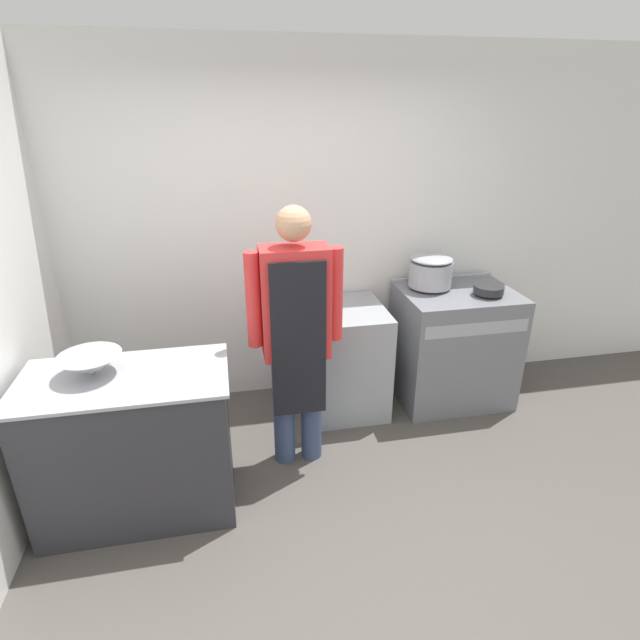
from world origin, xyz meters
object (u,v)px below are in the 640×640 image
(fridge_unit, at_px, (346,358))
(mixing_bowl, at_px, (91,365))
(person_cook, at_px, (296,328))
(saute_pan, at_px, (489,289))
(stock_pot, at_px, (431,271))
(stove, at_px, (453,345))

(fridge_unit, height_order, mixing_bowl, mixing_bowl)
(fridge_unit, relative_size, person_cook, 0.49)
(mixing_bowl, distance_m, saute_pan, 2.77)
(person_cook, distance_m, mixing_bowl, 1.18)
(person_cook, distance_m, stock_pot, 1.35)
(stove, height_order, person_cook, person_cook)
(mixing_bowl, bearing_deg, saute_pan, 13.52)
(stock_pot, bearing_deg, person_cook, -149.95)
(stove, xyz_separation_m, fridge_unit, (-0.89, 0.03, -0.04))
(saute_pan, bearing_deg, stock_pot, 147.40)
(mixing_bowl, distance_m, stock_pot, 2.49)
(person_cook, relative_size, stock_pot, 5.27)
(person_cook, height_order, saute_pan, person_cook)
(stove, bearing_deg, stock_pot, 148.63)
(mixing_bowl, xyz_separation_m, saute_pan, (2.69, 0.65, 0.02))
(stove, height_order, mixing_bowl, mixing_bowl)
(stock_pot, bearing_deg, saute_pan, -32.60)
(fridge_unit, relative_size, stock_pot, 2.56)
(stove, distance_m, stock_pot, 0.65)
(stove, relative_size, fridge_unit, 1.12)
(stove, height_order, fridge_unit, stove)
(fridge_unit, xyz_separation_m, person_cook, (-0.47, -0.58, 0.56))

